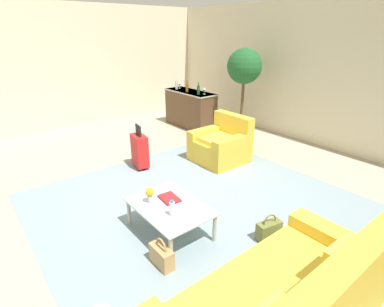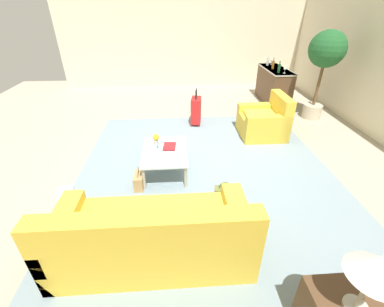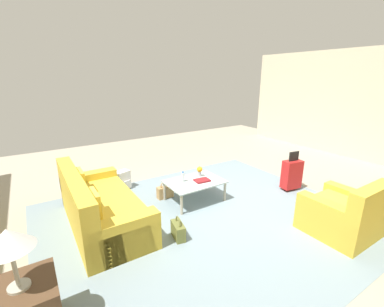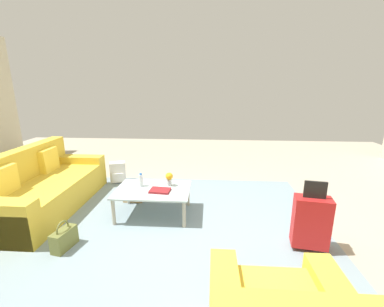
{
  "view_description": "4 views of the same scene",
  "coord_description": "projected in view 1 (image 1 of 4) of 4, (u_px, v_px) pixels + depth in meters",
  "views": [
    {
      "loc": [
        3.1,
        -2.3,
        2.44
      ],
      "look_at": [
        -0.12,
        0.28,
        0.75
      ],
      "focal_mm": 28.0,
      "sensor_mm": 36.0,
      "label": 1
    },
    {
      "loc": [
        4.19,
        -0.3,
        2.57
      ],
      "look_at": [
        0.99,
        -0.08,
        0.68
      ],
      "focal_mm": 24.0,
      "sensor_mm": 36.0,
      "label": 2
    },
    {
      "loc": [
        2.91,
        3.31,
        2.34
      ],
      "look_at": [
        0.58,
        -0.32,
        1.04
      ],
      "focal_mm": 24.0,
      "sensor_mm": 36.0,
      "label": 3
    },
    {
      "loc": [
        -0.4,
        2.94,
        1.88
      ],
      "look_at": [
        -0.17,
        -0.48,
        0.96
      ],
      "focal_mm": 24.0,
      "sensor_mm": 36.0,
      "label": 4
    }
  ],
  "objects": [
    {
      "name": "flower_vase",
      "position": [
        150.0,
        194.0,
        3.79
      ],
      "size": [
        0.11,
        0.11,
        0.21
      ],
      "color": "#B2B7BC",
      "rests_on": "coffee_table"
    },
    {
      "name": "suitcase_red",
      "position": [
        140.0,
        150.0,
        5.63
      ],
      "size": [
        0.43,
        0.28,
        0.85
      ],
      "color": "red",
      "rests_on": "ground"
    },
    {
      "name": "bar_console",
      "position": [
        190.0,
        109.0,
        8.04
      ],
      "size": [
        1.57,
        0.61,
        0.96
      ],
      "color": "#513823",
      "rests_on": "ground"
    },
    {
      "name": "wine_bottle_clear",
      "position": [
        177.0,
        85.0,
        8.08
      ],
      "size": [
        0.07,
        0.07,
        0.3
      ],
      "color": "silver",
      "rests_on": "bar_console"
    },
    {
      "name": "wine_bottle_green",
      "position": [
        198.0,
        90.0,
        7.41
      ],
      "size": [
        0.07,
        0.07,
        0.3
      ],
      "color": "#194C23",
      "rests_on": "bar_console"
    },
    {
      "name": "coffee_table_book",
      "position": [
        169.0,
        198.0,
        3.89
      ],
      "size": [
        0.3,
        0.23,
        0.03
      ],
      "primitive_type": "cube",
      "rotation": [
        0.0,
        0.0,
        -0.09
      ],
      "color": "maroon",
      "rests_on": "coffee_table"
    },
    {
      "name": "wall_back",
      "position": [
        337.0,
        77.0,
        6.25
      ],
      "size": [
        10.24,
        0.12,
        3.1
      ],
      "primitive_type": "cube",
      "color": "beige",
      "rests_on": "ground"
    },
    {
      "name": "wine_bottle_amber",
      "position": [
        187.0,
        87.0,
        7.75
      ],
      "size": [
        0.07,
        0.07,
        0.3
      ],
      "color": "brown",
      "rests_on": "bar_console"
    },
    {
      "name": "wine_glass_leftmost",
      "position": [
        180.0,
        84.0,
        8.24
      ],
      "size": [
        0.08,
        0.08,
        0.15
      ],
      "color": "silver",
      "rests_on": "bar_console"
    },
    {
      "name": "armchair",
      "position": [
        222.0,
        146.0,
        5.99
      ],
      "size": [
        0.94,
        0.93,
        0.9
      ],
      "color": "gold",
      "rests_on": "ground"
    },
    {
      "name": "potted_ficus",
      "position": [
        244.0,
        74.0,
        7.07
      ],
      "size": [
        0.82,
        0.82,
        2.08
      ],
      "color": "#BCB299",
      "rests_on": "ground"
    },
    {
      "name": "wine_glass_left_of_centre",
      "position": [
        204.0,
        90.0,
        7.45
      ],
      "size": [
        0.08,
        0.08,
        0.15
      ],
      "color": "silver",
      "rests_on": "bar_console"
    },
    {
      "name": "handbag_olive",
      "position": [
        269.0,
        230.0,
        3.75
      ],
      "size": [
        0.2,
        0.34,
        0.36
      ],
      "color": "olive",
      "rests_on": "ground"
    },
    {
      "name": "wall_left",
      "position": [
        61.0,
        69.0,
        7.55
      ],
      "size": [
        0.12,
        8.0,
        3.1
      ],
      "primitive_type": "cube",
      "color": "beige",
      "rests_on": "ground"
    },
    {
      "name": "coffee_table",
      "position": [
        170.0,
        208.0,
        3.78
      ],
      "size": [
        1.07,
        0.76,
        0.41
      ],
      "color": "silver",
      "rests_on": "ground"
    },
    {
      "name": "handbag_tan",
      "position": [
        162.0,
        256.0,
        3.32
      ],
      "size": [
        0.32,
        0.14,
        0.36
      ],
      "color": "tan",
      "rests_on": "ground"
    },
    {
      "name": "water_bottle",
      "position": [
        172.0,
        209.0,
        3.52
      ],
      "size": [
        0.06,
        0.06,
        0.2
      ],
      "color": "silver",
      "rests_on": "coffee_table"
    },
    {
      "name": "area_rug",
      "position": [
        220.0,
        219.0,
        4.17
      ],
      "size": [
        5.2,
        4.4,
        0.01
      ],
      "primitive_type": "cube",
      "color": "gray",
      "rests_on": "ground"
    },
    {
      "name": "ground_plane",
      "position": [
        183.0,
        206.0,
        4.49
      ],
      "size": [
        12.0,
        12.0,
        0.0
      ],
      "primitive_type": "plane",
      "color": "#A89E89"
    }
  ]
}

